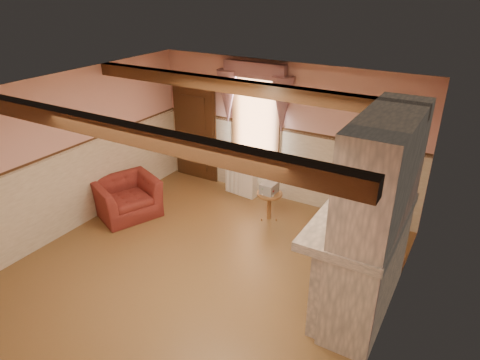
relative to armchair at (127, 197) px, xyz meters
The scene contains 25 objects.
floor 2.43m from the armchair, 20.56° to the right, with size 5.50×6.00×0.01m, color brown.
ceiling 3.42m from the armchair, 20.56° to the right, with size 5.50×6.00×0.01m, color silver.
wall_back 3.28m from the armchair, 43.78° to the left, with size 5.50×0.02×2.80m, color #D59B93.
wall_left 1.43m from the armchair, 120.65° to the right, with size 0.02×6.00×2.80m, color #D59B93.
wall_right 5.18m from the armchair, ahead, with size 0.02×6.00×2.80m, color #D59B93.
wainscot 2.43m from the armchair, 20.56° to the right, with size 5.50×6.00×1.50m, color beige, non-canonical shape.
chair_rail 2.66m from the armchair, 20.56° to the right, with size 5.50×6.00×0.08m, color black, non-canonical shape.
firebox 4.26m from the armchair, ahead, with size 0.20×0.95×0.90m, color black.
armchair is the anchor object (origin of this frame).
side_table 2.74m from the armchair, 26.78° to the left, with size 0.48×0.48×0.55m, color brown.
book_stack 2.74m from the armchair, 27.13° to the left, with size 0.26×0.32×0.20m, color #B7AD8C.
radiator 2.37m from the armchair, 51.72° to the left, with size 0.70×0.18×0.60m, color white.
bowl 4.63m from the armchair, ahead, with size 0.32×0.32×0.08m, color brown.
mantel_clock 4.68m from the armchair, ahead, with size 0.14×0.24×0.20m, color black.
oil_lamp 4.65m from the armchair, ahead, with size 0.11×0.11×0.28m, color #B48033.
candle_red 4.70m from the armchair, 10.09° to the right, with size 0.06×0.06×0.16m, color maroon.
jar_yellow 4.65m from the armchair, ahead, with size 0.06×0.06×0.12m, color gold.
fireplace 4.79m from the armchair, ahead, with size 0.85×2.00×2.80m, color gray.
mantel 4.61m from the armchair, ahead, with size 1.05×2.05×0.12m, color gray.
overmantel_mirror 4.61m from the armchair, ahead, with size 0.06×1.44×1.04m, color silver.
door 2.21m from the armchair, 85.91° to the left, with size 1.10×0.10×2.10m, color black.
window 2.98m from the armchair, 52.19° to the left, with size 1.06×0.08×2.02m, color white.
window_drapes 3.23m from the armchair, 50.98° to the left, with size 1.30×0.14×1.40m, color gray.
ceiling_beam_front 3.83m from the armchair, 42.25° to the right, with size 5.50×0.18×0.20m, color black.
ceiling_beam_back 3.26m from the armchair, ahead, with size 5.50×0.18×0.20m, color black.
Camera 1 is at (3.31, -4.31, 4.20)m, focal length 32.00 mm.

